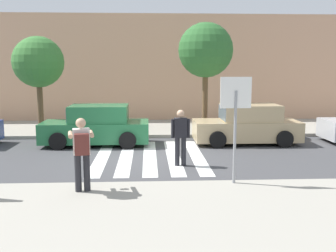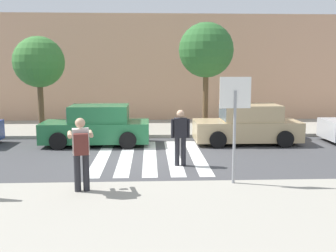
{
  "view_description": "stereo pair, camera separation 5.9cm",
  "coord_description": "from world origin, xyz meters",
  "px_view_note": "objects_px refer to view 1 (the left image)",
  "views": [
    {
      "loc": [
        -0.04,
        -12.85,
        3.03
      ],
      "look_at": [
        0.6,
        -0.2,
        1.1
      ],
      "focal_mm": 42.0,
      "sensor_mm": 36.0,
      "label": 1
    },
    {
      "loc": [
        0.02,
        -12.85,
        3.03
      ],
      "look_at": [
        0.6,
        -0.2,
        1.1
      ],
      "focal_mm": 42.0,
      "sensor_mm": 36.0,
      "label": 2
    }
  ],
  "objects_px": {
    "photographer_with_backpack": "(82,148)",
    "street_tree_center": "(206,51)",
    "street_tree_west": "(38,62)",
    "stop_sign": "(236,106)",
    "pedestrian_crossing": "(181,134)",
    "parked_car_green": "(97,126)",
    "parked_car_tan": "(247,125)"
  },
  "relations": [
    {
      "from": "photographer_with_backpack",
      "to": "street_tree_center",
      "type": "distance_m",
      "value": 9.44
    },
    {
      "from": "street_tree_west",
      "to": "street_tree_center",
      "type": "distance_m",
      "value": 7.16
    },
    {
      "from": "stop_sign",
      "to": "street_tree_west",
      "type": "height_order",
      "value": "street_tree_west"
    },
    {
      "from": "stop_sign",
      "to": "photographer_with_backpack",
      "type": "distance_m",
      "value": 3.81
    },
    {
      "from": "stop_sign",
      "to": "pedestrian_crossing",
      "type": "bearing_deg",
      "value": 116.34
    },
    {
      "from": "photographer_with_backpack",
      "to": "street_tree_west",
      "type": "xyz_separation_m",
      "value": [
        -3.11,
        8.21,
        2.02
      ]
    },
    {
      "from": "parked_car_green",
      "to": "street_tree_west",
      "type": "distance_m",
      "value": 4.12
    },
    {
      "from": "photographer_with_backpack",
      "to": "street_tree_west",
      "type": "bearing_deg",
      "value": 110.78
    },
    {
      "from": "street_tree_west",
      "to": "stop_sign",
      "type": "bearing_deg",
      "value": -48.63
    },
    {
      "from": "parked_car_green",
      "to": "pedestrian_crossing",
      "type": "bearing_deg",
      "value": -48.75
    },
    {
      "from": "parked_car_tan",
      "to": "street_tree_west",
      "type": "bearing_deg",
      "value": 166.96
    },
    {
      "from": "parked_car_green",
      "to": "photographer_with_backpack",
      "type": "bearing_deg",
      "value": -85.74
    },
    {
      "from": "parked_car_green",
      "to": "parked_car_tan",
      "type": "bearing_deg",
      "value": 0.0
    },
    {
      "from": "parked_car_green",
      "to": "parked_car_tan",
      "type": "distance_m",
      "value": 5.9
    },
    {
      "from": "parked_car_tan",
      "to": "street_tree_west",
      "type": "height_order",
      "value": "street_tree_west"
    },
    {
      "from": "photographer_with_backpack",
      "to": "pedestrian_crossing",
      "type": "xyz_separation_m",
      "value": [
        2.51,
        2.83,
        -0.19
      ]
    },
    {
      "from": "street_tree_center",
      "to": "parked_car_green",
      "type": "bearing_deg",
      "value": -156.74
    },
    {
      "from": "street_tree_center",
      "to": "stop_sign",
      "type": "bearing_deg",
      "value": -92.7
    },
    {
      "from": "parked_car_green",
      "to": "street_tree_west",
      "type": "xyz_separation_m",
      "value": [
        -2.65,
        1.98,
        2.46
      ]
    },
    {
      "from": "pedestrian_crossing",
      "to": "street_tree_center",
      "type": "bearing_deg",
      "value": 74.17
    },
    {
      "from": "parked_car_tan",
      "to": "street_tree_center",
      "type": "height_order",
      "value": "street_tree_center"
    },
    {
      "from": "stop_sign",
      "to": "parked_car_green",
      "type": "bearing_deg",
      "value": 125.83
    },
    {
      "from": "stop_sign",
      "to": "parked_car_tan",
      "type": "relative_size",
      "value": 0.64
    },
    {
      "from": "photographer_with_backpack",
      "to": "parked_car_green",
      "type": "distance_m",
      "value": 6.26
    },
    {
      "from": "photographer_with_backpack",
      "to": "parked_car_green",
      "type": "height_order",
      "value": "photographer_with_backpack"
    },
    {
      "from": "street_tree_west",
      "to": "street_tree_center",
      "type": "xyz_separation_m",
      "value": [
        7.14,
        -0.05,
        0.51
      ]
    },
    {
      "from": "photographer_with_backpack",
      "to": "pedestrian_crossing",
      "type": "bearing_deg",
      "value": 48.4
    },
    {
      "from": "street_tree_center",
      "to": "pedestrian_crossing",
      "type": "bearing_deg",
      "value": -105.83
    },
    {
      "from": "street_tree_west",
      "to": "parked_car_tan",
      "type": "bearing_deg",
      "value": -13.04
    },
    {
      "from": "pedestrian_crossing",
      "to": "parked_car_green",
      "type": "relative_size",
      "value": 0.42
    },
    {
      "from": "parked_car_tan",
      "to": "street_tree_center",
      "type": "relative_size",
      "value": 0.86
    },
    {
      "from": "pedestrian_crossing",
      "to": "parked_car_tan",
      "type": "bearing_deg",
      "value": 49.33
    }
  ]
}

